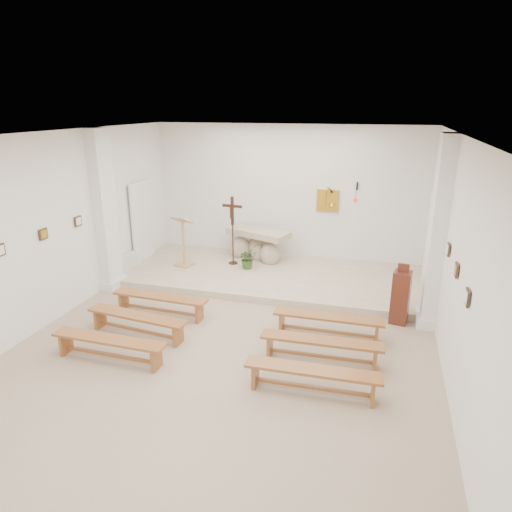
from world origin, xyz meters
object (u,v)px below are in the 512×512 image
(bench_left_front, at_px, (160,300))
(bench_right_front, at_px, (328,321))
(altar, at_px, (258,246))
(bench_left_second, at_px, (137,320))
(lectern, at_px, (183,241))
(donation_pedestal, at_px, (401,297))
(bench_left_third, at_px, (109,344))
(bench_right_second, at_px, (321,345))
(crucifix_stand, at_px, (233,226))
(bench_right_third, at_px, (313,375))

(bench_left_front, bearing_deg, bench_right_front, 2.72)
(altar, bearing_deg, bench_left_second, -82.99)
(bench_right_front, bearing_deg, bench_left_second, -165.16)
(lectern, distance_m, bench_right_front, 4.58)
(donation_pedestal, xyz_separation_m, bench_left_third, (-4.50, -2.70, -0.21))
(altar, xyz_separation_m, lectern, (-1.61, -1.02, 0.31))
(lectern, xyz_separation_m, bench_right_second, (3.87, -3.30, -0.47))
(lectern, bearing_deg, bench_left_third, -69.08)
(lectern, xyz_separation_m, bench_left_third, (0.59, -4.18, -0.47))
(bench_right_second, bearing_deg, bench_right_front, 88.52)
(bench_right_front, height_order, bench_left_third, same)
(bench_left_front, bearing_deg, altar, 76.23)
(donation_pedestal, xyz_separation_m, bench_right_second, (-1.22, -1.82, -0.21))
(altar, relative_size, crucifix_stand, 1.04)
(lectern, relative_size, bench_left_third, 0.66)
(donation_pedestal, relative_size, bench_left_front, 0.60)
(bench_left_front, xyz_separation_m, bench_right_front, (3.28, 0.00, 0.00))
(bench_right_front, distance_m, bench_right_third, 1.76)
(bench_right_front, bearing_deg, bench_left_third, -151.95)
(bench_left_second, xyz_separation_m, bench_right_second, (3.28, 0.00, 0.00))
(donation_pedestal, distance_m, bench_left_front, 4.60)
(crucifix_stand, xyz_separation_m, donation_pedestal, (3.96, -1.95, -0.61))
(crucifix_stand, relative_size, bench_right_second, 0.87)
(bench_right_second, bearing_deg, lectern, 138.02)
(altar, bearing_deg, donation_pedestal, -15.53)
(bench_right_front, relative_size, bench_right_third, 1.00)
(bench_right_third, bearing_deg, bench_right_second, 88.67)
(bench_left_second, bearing_deg, crucifix_stand, 88.71)
(altar, xyz_separation_m, donation_pedestal, (3.48, -2.51, 0.05))
(donation_pedestal, distance_m, bench_right_second, 2.20)
(bench_right_front, distance_m, bench_left_third, 3.72)
(altar, distance_m, bench_left_second, 4.45)
(bench_left_second, height_order, bench_right_second, same)
(bench_right_third, bearing_deg, altar, 112.12)
(bench_right_front, bearing_deg, crucifix_stand, 133.31)
(donation_pedestal, relative_size, bench_left_third, 0.61)
(bench_left_second, height_order, bench_right_third, same)
(crucifix_stand, xyz_separation_m, bench_left_third, (-0.54, -4.65, -0.82))
(bench_left_front, bearing_deg, bench_left_second, -87.28)
(crucifix_stand, relative_size, donation_pedestal, 1.44)
(donation_pedestal, relative_size, bench_right_second, 0.61)
(bench_left_front, xyz_separation_m, bench_right_third, (3.28, -1.76, 0.00))
(altar, xyz_separation_m, bench_left_second, (-1.02, -4.32, -0.17))
(lectern, distance_m, crucifix_stand, 1.27)
(bench_right_second, xyz_separation_m, bench_right_third, (0.00, -0.88, 0.00))
(altar, relative_size, bench_right_front, 0.90)
(bench_left_second, relative_size, bench_right_third, 1.01)
(crucifix_stand, bearing_deg, bench_left_second, -91.44)
(bench_left_third, bearing_deg, bench_left_second, 91.35)
(bench_left_third, xyz_separation_m, bench_right_third, (3.28, 0.00, 0.00))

